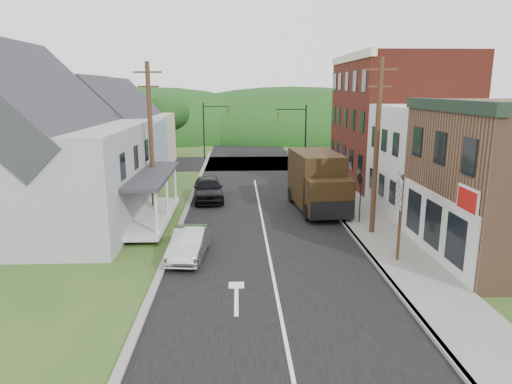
{
  "coord_description": "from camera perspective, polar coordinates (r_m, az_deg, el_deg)",
  "views": [
    {
      "loc": [
        -1.42,
        -19.1,
        7.5
      ],
      "look_at": [
        -0.46,
        4.13,
        2.2
      ],
      "focal_mm": 32.0,
      "sensor_mm": 36.0,
      "label": 1
    }
  ],
  "objects": [
    {
      "name": "curb_left",
      "position": [
        28.29,
        -8.86,
        -2.57
      ],
      "size": [
        0.3,
        55.0,
        0.12
      ],
      "primitive_type": "cube",
      "color": "slate",
      "rests_on": "ground"
    },
    {
      "name": "cross_road",
      "position": [
        46.73,
        -0.61,
        3.61
      ],
      "size": [
        60.0,
        9.0,
        0.02
      ],
      "primitive_type": "cube",
      "color": "black",
      "rests_on": "ground"
    },
    {
      "name": "tree_left_d",
      "position": [
        51.72,
        -10.96,
        9.72
      ],
      "size": [
        4.8,
        4.8,
        6.94
      ],
      "color": "#382616",
      "rests_on": "ground"
    },
    {
      "name": "utility_pole_left",
      "position": [
        27.72,
        -13.01,
        6.63
      ],
      "size": [
        1.6,
        0.26,
        9.0
      ],
      "color": "#472D19",
      "rests_on": "ground"
    },
    {
      "name": "warning_sign",
      "position": [
        25.9,
        12.9,
        0.26
      ],
      "size": [
        0.2,
        0.79,
        2.91
      ],
      "rotation": [
        0.0,
        0.0,
        0.2
      ],
      "color": "black",
      "rests_on": "sidewalk_right"
    },
    {
      "name": "route_sign_cluster",
      "position": [
        20.49,
        17.52,
        -1.58
      ],
      "size": [
        0.61,
        2.12,
        3.8
      ],
      "rotation": [
        0.0,
        0.0,
        -0.25
      ],
      "color": "#472D19",
      "rests_on": "sidewalk_right"
    },
    {
      "name": "road",
      "position": [
        30.08,
        0.4,
        -1.59
      ],
      "size": [
        9.0,
        90.0,
        0.02
      ],
      "primitive_type": "cube",
      "color": "black",
      "rests_on": "ground"
    },
    {
      "name": "dark_sedan",
      "position": [
        31.2,
        -6.01,
        0.4
      ],
      "size": [
        2.4,
        4.95,
        1.63
      ],
      "primitive_type": "imported",
      "rotation": [
        0.0,
        0.0,
        0.1
      ],
      "color": "black",
      "rests_on": "ground"
    },
    {
      "name": "house_blue",
      "position": [
        37.54,
        -17.26,
        6.45
      ],
      "size": [
        7.14,
        8.16,
        7.28
      ],
      "color": "#7C93A9",
      "rests_on": "ground"
    },
    {
      "name": "forested_ridge",
      "position": [
        74.49,
        -1.28,
        7.06
      ],
      "size": [
        90.0,
        30.0,
        16.0
      ],
      "primitive_type": "ellipsoid",
      "color": "black",
      "rests_on": "ground"
    },
    {
      "name": "silver_sedan",
      "position": [
        20.91,
        -8.3,
        -6.39
      ],
      "size": [
        1.77,
        4.14,
        1.33
      ],
      "primitive_type": "imported",
      "rotation": [
        0.0,
        0.0,
        -0.09
      ],
      "color": "#B7B8BC",
      "rests_on": "ground"
    },
    {
      "name": "house_cream",
      "position": [
        46.37,
        -15.06,
        7.7
      ],
      "size": [
        7.14,
        8.16,
        7.28
      ],
      "color": "#BBB191",
      "rests_on": "ground"
    },
    {
      "name": "storefront_white",
      "position": [
        29.79,
        22.98,
        3.62
      ],
      "size": [
        8.0,
        7.0,
        6.5
      ],
      "primitive_type": "cube",
      "color": "silver",
      "rests_on": "ground"
    },
    {
      "name": "utility_pole_right",
      "position": [
        23.83,
        14.84,
        5.56
      ],
      "size": [
        1.6,
        0.26,
        9.0
      ],
      "color": "#472D19",
      "rests_on": "ground"
    },
    {
      "name": "delivery_van",
      "position": [
        28.58,
        7.76,
        1.26
      ],
      "size": [
        3.15,
        6.63,
        3.6
      ],
      "rotation": [
        0.0,
        0.0,
        0.09
      ],
      "color": "black",
      "rests_on": "ground"
    },
    {
      "name": "sidewalk_right",
      "position": [
        29.04,
        12.32,
        -2.28
      ],
      "size": [
        2.8,
        55.0,
        0.15
      ],
      "primitive_type": "cube",
      "color": "slate",
      "rests_on": "ground"
    },
    {
      "name": "tree_left_c",
      "position": [
        42.9,
        -26.96,
        9.39
      ],
      "size": [
        5.8,
        5.8,
        8.41
      ],
      "color": "#382616",
      "rests_on": "ground"
    },
    {
      "name": "traffic_signal_left",
      "position": [
        49.82,
        -5.75,
        8.47
      ],
      "size": [
        2.87,
        0.2,
        6.0
      ],
      "color": "black",
      "rests_on": "ground"
    },
    {
      "name": "house_gray",
      "position": [
        27.43,
        -25.14,
        4.79
      ],
      "size": [
        10.2,
        12.24,
        8.35
      ],
      "color": "gray",
      "rests_on": "ground"
    },
    {
      "name": "tree_left_b",
      "position": [
        34.88,
        -29.13,
        6.94
      ],
      "size": [
        4.8,
        4.8,
        6.94
      ],
      "color": "#382616",
      "rests_on": "ground"
    },
    {
      "name": "ground",
      "position": [
        20.57,
        1.77,
        -8.55
      ],
      "size": [
        120.0,
        120.0,
        0.0
      ],
      "primitive_type": "plane",
      "color": "#2D4719",
      "rests_on": "ground"
    },
    {
      "name": "curb_right",
      "position": [
        28.73,
        9.71,
        -2.33
      ],
      "size": [
        0.2,
        55.0,
        0.15
      ],
      "primitive_type": "cube",
      "color": "slate",
      "rests_on": "ground"
    },
    {
      "name": "storefront_red",
      "position": [
        38.36,
        17.19,
        8.54
      ],
      "size": [
        8.0,
        12.0,
        10.0
      ],
      "primitive_type": "cube",
      "color": "maroon",
      "rests_on": "ground"
    },
    {
      "name": "traffic_signal_right",
      "position": [
        43.14,
        5.3,
        7.81
      ],
      "size": [
        2.87,
        0.2,
        6.0
      ],
      "color": "black",
      "rests_on": "ground"
    }
  ]
}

